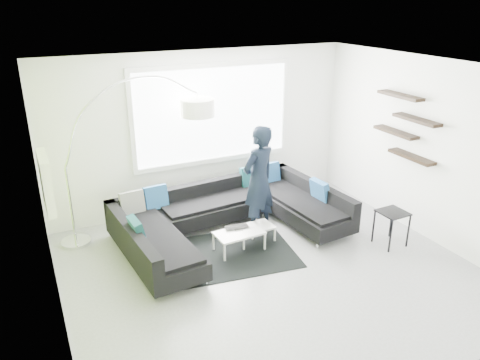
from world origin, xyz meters
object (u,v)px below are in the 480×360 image
person (259,180)px  side_table (391,228)px  sectional_sofa (232,219)px  coffee_table (247,237)px  arc_lamp (65,168)px  laptop (238,229)px

person → side_table: bearing=121.4°
sectional_sofa → coffee_table: (0.09, -0.34, -0.17)m
arc_lamp → side_table: arc_lamp is taller
coffee_table → laptop: 0.23m
sectional_sofa → laptop: bearing=-105.1°
side_table → laptop: side_table is taller
laptop → person: bearing=40.9°
coffee_table → arc_lamp: arc_lamp is taller
arc_lamp → side_table: 5.01m
sectional_sofa → side_table: 2.47m
side_table → person: size_ratio=0.31×
coffee_table → person: person is taller
coffee_table → arc_lamp: size_ratio=0.37×
arc_lamp → laptop: size_ratio=6.42×
person → laptop: person is taller
coffee_table → side_table: size_ratio=1.69×
arc_lamp → side_table: (4.41, -2.15, -0.99)m
sectional_sofa → side_table: (2.12, -1.26, -0.05)m
sectional_sofa → arc_lamp: bearing=153.7°
coffee_table → side_table: 2.23m
side_table → person: person is taller
person → laptop: size_ratio=4.53×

